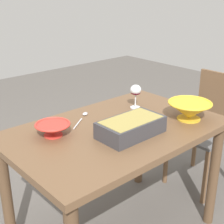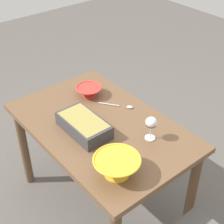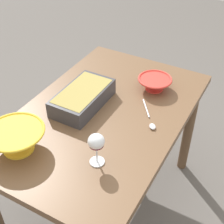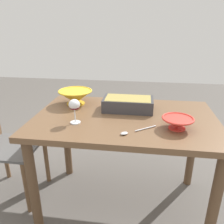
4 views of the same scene
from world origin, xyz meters
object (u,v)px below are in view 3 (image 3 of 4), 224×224
casserole_dish (83,97)px  small_bowl (17,139)px  dining_table (103,129)px  mixing_bowl (155,83)px  serving_spoon (150,120)px  wine_glass (96,143)px

casserole_dish → small_bowl: small_bowl is taller
small_bowl → casserole_dish: bearing=-10.5°
dining_table → casserole_dish: bearing=85.5°
mixing_bowl → small_bowl: bearing=154.6°
mixing_bowl → casserole_dish: bearing=139.4°
small_bowl → serving_spoon: (0.46, -0.43, -0.05)m
wine_glass → serving_spoon: (0.36, -0.09, -0.10)m
small_bowl → wine_glass: bearing=-74.0°
casserole_dish → dining_table: bearing=-94.5°
dining_table → wine_glass: (-0.30, -0.15, 0.22)m
dining_table → mixing_bowl: size_ratio=6.47×
dining_table → small_bowl: bearing=153.5°
serving_spoon → wine_glass: bearing=166.1°
small_bowl → serving_spoon: small_bowl is taller
dining_table → serving_spoon: size_ratio=5.85×
mixing_bowl → serving_spoon: mixing_bowl is taller
small_bowl → mixing_bowl: bearing=-25.4°
dining_table → mixing_bowl: mixing_bowl is taller
wine_glass → small_bowl: wine_glass is taller
wine_glass → mixing_bowl: size_ratio=0.83×
dining_table → wine_glass: size_ratio=7.83×
wine_glass → small_bowl: bearing=106.0°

